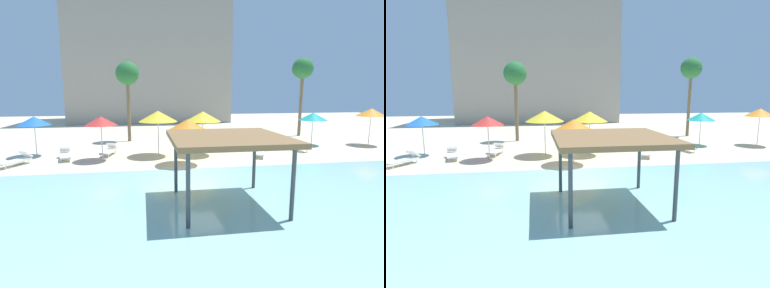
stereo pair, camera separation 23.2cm
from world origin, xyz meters
The scene contains 18 objects.
ground_plane centered at (0.00, 0.00, 0.00)m, with size 80.00×80.00×0.00m, color beige.
lagoon_water centered at (0.00, -5.25, 0.02)m, with size 44.00×13.50×0.04m, color #99D1C6.
shade_pavilion centered at (0.47, -3.85, 2.45)m, with size 4.08×4.08×2.61m.
beach_umbrella_orange_0 centered at (14.98, 6.61, 2.56)m, with size 2.20×2.20×2.87m.
beach_umbrella_orange_1 centered at (-0.02, 2.59, 2.28)m, with size 2.44×2.44×2.62m.
beach_umbrella_yellow_2 centered at (-1.54, 5.28, 2.59)m, with size 2.50×2.50×2.94m.
beach_umbrella_blue_3 centered at (-9.37, 6.40, 2.31)m, with size 2.02×2.02×2.59m.
beach_umbrella_yellow_4 centered at (1.38, 5.10, 2.55)m, with size 2.36×2.36×2.87m.
beach_umbrella_red_5 centered at (-5.00, 4.52, 2.42)m, with size 1.96×1.96×2.69m.
beach_umbrella_teal_6 centered at (10.61, 7.43, 2.23)m, with size 2.14×2.14×2.53m.
lounge_chair_0 centered at (4.97, 4.10, 0.33)m, with size 1.32×1.98×0.74m.
lounge_chair_1 centered at (-9.63, 3.96, 0.33)m, with size 1.52×1.92×0.74m.
lounge_chair_3 centered at (-4.76, 6.04, 0.33)m, with size 1.02×1.98×0.74m.
lounge_chair_4 centered at (8.25, 5.56, 0.33)m, with size 1.03×1.98×0.74m.
lounge_chair_5 centered at (-7.33, 5.17, 0.33)m, with size 1.04×1.99×0.74m.
palm_tree_0 centered at (12.13, 12.17, 6.04)m, with size 1.90×1.90×7.20m.
palm_tree_1 centered at (-3.65, 11.57, 5.46)m, with size 1.90×1.90×6.58m.
hotel_block_0 centered at (-1.37, 30.41, 9.67)m, with size 21.03×11.56×19.35m, color #9E9384.
Camera 1 is at (-2.50, -14.05, 4.17)m, focal length 28.01 mm.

